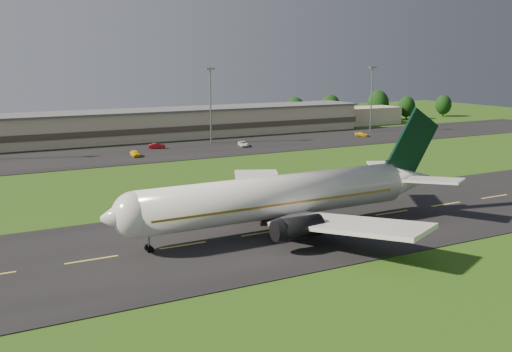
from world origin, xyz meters
name	(u,v)px	position (x,y,z in m)	size (l,w,h in m)	color
ground	(392,213)	(0.00, 0.00, 0.00)	(360.00, 360.00, 0.00)	#214010
taxiway	(392,213)	(0.00, 0.00, 0.05)	(220.00, 30.00, 0.10)	black
apron	(206,148)	(0.00, 72.00, 0.05)	(260.00, 30.00, 0.10)	black
airliner	(282,197)	(-18.96, 0.01, 4.66)	(51.24, 42.18, 15.57)	white
terminal	(194,123)	(6.40, 96.18, 3.99)	(145.00, 16.00, 8.40)	#C2B294
light_mast_centre	(210,96)	(5.00, 80.00, 12.74)	(2.40, 1.20, 20.35)	gray
light_mast_east	(372,91)	(60.00, 80.00, 12.74)	(2.40, 1.20, 20.35)	gray
tree_line	(281,111)	(41.99, 105.95, 5.18)	(198.84, 9.36, 11.16)	black
service_vehicle_a	(135,153)	(-19.90, 67.21, 0.84)	(1.75, 4.36, 1.48)	yellow
service_vehicle_b	(157,146)	(-11.53, 76.59, 0.79)	(1.46, 4.19, 1.38)	maroon
service_vehicle_c	(243,144)	(9.73, 69.61, 0.79)	(2.28, 4.94, 1.37)	white
service_vehicle_d	(362,134)	(49.84, 71.17, 0.72)	(1.72, 4.24, 1.23)	gold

